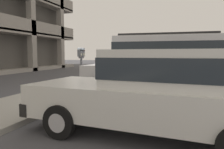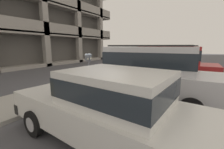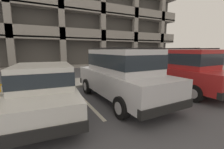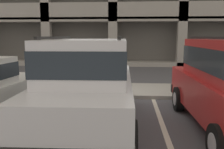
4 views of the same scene
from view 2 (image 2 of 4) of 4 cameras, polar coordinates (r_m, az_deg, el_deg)
The scene contains 8 objects.
ground_plane at distance 6.98m, azimuth -5.35°, elevation -6.33°, with size 80.00×80.00×0.10m.
sidewalk at distance 7.76m, azimuth -13.15°, elevation -3.96°, with size 40.00×2.20×0.12m.
parking_stall_lines at distance 7.60m, azimuth 10.09°, elevation -4.60°, with size 12.17×4.80×0.01m.
silver_suv at distance 5.51m, azimuth 13.87°, elevation 0.94°, with size 2.11×4.83×2.03m.
red_sedan at distance 3.13m, azimuth -1.34°, elevation -11.40°, with size 2.11×4.61×1.54m.
dark_hatchback at distance 8.58m, azimuth 20.47°, elevation 4.02°, with size 2.12×4.84×2.03m.
parking_meter_near at distance 6.77m, azimuth -8.94°, elevation 4.52°, with size 0.35×0.12×1.55m.
parking_meter_far at distance 12.01m, azimuth 9.93°, elevation 7.00°, with size 0.35×0.12×1.50m.
Camera 2 is at (-5.36, -3.96, 2.00)m, focal length 24.00 mm.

